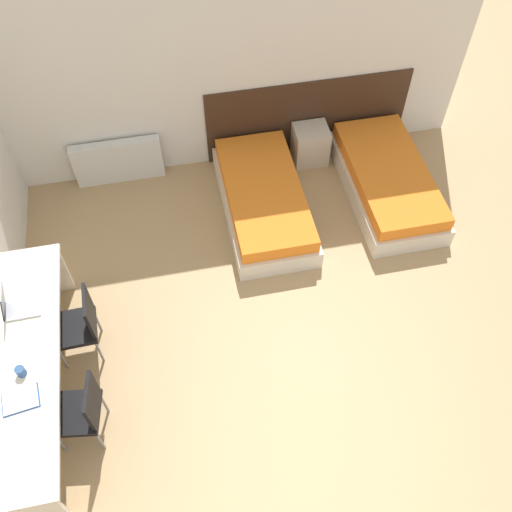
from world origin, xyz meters
name	(u,v)px	position (x,y,z in m)	size (l,w,h in m)	color
wall_back	(219,67)	(0.00, 4.51, 1.35)	(5.95, 0.05, 2.70)	silver
headboard_panel	(308,117)	(1.06, 4.47, 0.52)	(2.54, 0.03, 1.03)	#382316
bed_near_window	(264,200)	(0.30, 3.50, 0.20)	(0.93, 1.88, 0.42)	beige
bed_near_door	(387,181)	(1.82, 3.50, 0.20)	(0.93, 1.88, 0.42)	beige
nightstand	(310,144)	(1.06, 4.26, 0.25)	(0.42, 0.36, 0.50)	beige
radiator	(118,161)	(-1.32, 4.39, 0.29)	(1.07, 0.12, 0.59)	silver
desk	(30,367)	(-2.18, 1.65, 0.60)	(0.58, 2.44, 0.75)	beige
chair_near_laptop	(80,323)	(-1.77, 2.07, 0.49)	(0.41, 0.41, 0.87)	black
chair_near_notebook	(82,410)	(-1.77, 1.21, 0.49)	(0.46, 0.46, 0.87)	black
laptop	(16,306)	(-2.25, 2.16, 0.81)	(0.32, 0.22, 0.33)	silver
open_notebook	(20,400)	(-2.20, 1.28, 0.75)	(0.32, 0.26, 0.02)	#1E4793
mug	(21,371)	(-2.19, 1.51, 0.79)	(0.08, 0.08, 0.09)	#2D5184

